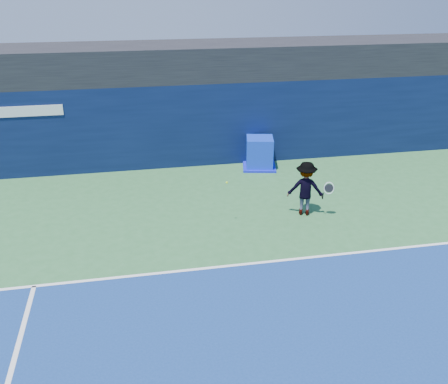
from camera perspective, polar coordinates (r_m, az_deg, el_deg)
The scene contains 7 objects.
ground at distance 10.00m, azimuth 7.03°, elevation -17.11°, with size 80.00×80.00×0.00m, color #2F6937.
baseline at distance 12.32m, azimuth 2.80°, elevation -8.20°, with size 24.00×0.10×0.01m, color white.
stadium_band at distance 19.06m, azimuth -3.20°, elevation 14.80°, with size 36.00×3.00×1.20m, color black.
back_wall_assembly at distance 18.53m, azimuth -2.62°, elevation 7.91°, with size 36.00×1.03×3.00m.
equipment_cart at distance 18.22m, azimuth 4.08°, elevation 4.36°, with size 1.40×1.40×1.13m.
tennis_player at distance 14.63m, azimuth 9.31°, elevation 0.40°, with size 1.33×0.91×1.63m.
tennis_ball at distance 13.64m, azimuth 0.32°, elevation 1.09°, with size 0.06×0.06×0.06m.
Camera 1 is at (-2.58, -7.16, 6.48)m, focal length 40.00 mm.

